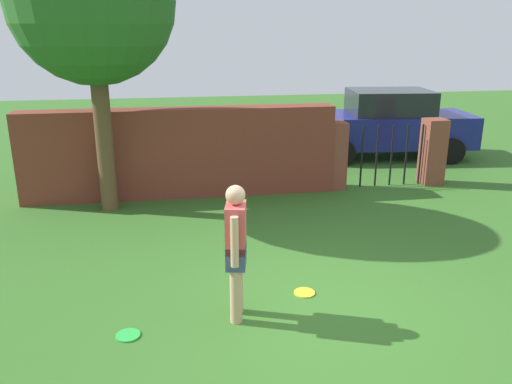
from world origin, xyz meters
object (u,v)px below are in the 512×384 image
at_px(tree, 92,3).
at_px(person, 236,247).
at_px(frisbee_green, 128,335).
at_px(frisbee_yellow, 304,293).
at_px(car, 388,124).

distance_m(tree, person, 5.29).
relative_size(person, frisbee_green, 6.00).
bearing_deg(person, frisbee_green, 110.44).
distance_m(person, frisbee_green, 1.54).
distance_m(tree, frisbee_green, 5.68).
height_order(tree, frisbee_green, tree).
bearing_deg(frisbee_green, frisbee_yellow, 16.11).
bearing_deg(tree, person, -65.68).
relative_size(car, frisbee_green, 16.09).
xyz_separation_m(person, frisbee_yellow, (0.92, 0.41, -0.89)).
xyz_separation_m(tree, frisbee_green, (0.62, -4.34, -3.62)).
bearing_deg(car, tree, -149.84).
relative_size(person, frisbee_yellow, 6.00).
xyz_separation_m(tree, frisbee_yellow, (2.79, -3.71, -3.62)).
bearing_deg(frisbee_yellow, frisbee_green, -163.89).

